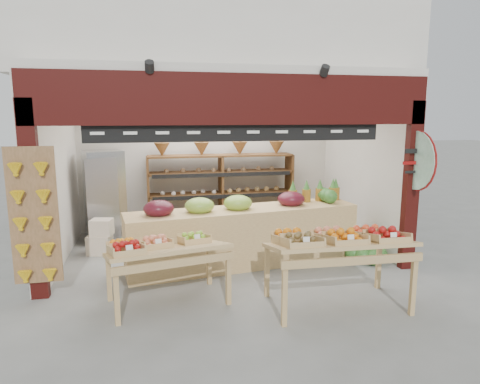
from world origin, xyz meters
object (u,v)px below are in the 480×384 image
(cardboard_stack, at_px, (114,241))
(back_shelving, at_px, (221,178))
(display_table_left, at_px, (158,248))
(display_table_right, at_px, (338,241))
(mid_counter, at_px, (243,234))
(refrigerator, at_px, (105,196))
(watermelon_pile, at_px, (364,249))

(cardboard_stack, bearing_deg, back_shelving, 28.54)
(back_shelving, relative_size, display_table_left, 1.84)
(cardboard_stack, distance_m, display_table_right, 4.12)
(back_shelving, bearing_deg, mid_counter, -90.11)
(cardboard_stack, height_order, display_table_left, display_table_left)
(mid_counter, xyz_separation_m, display_table_left, (-1.39, -1.18, 0.22))
(mid_counter, relative_size, display_table_left, 2.31)
(refrigerator, bearing_deg, watermelon_pile, -43.32)
(cardboard_stack, height_order, display_table_right, display_table_right)
(mid_counter, bearing_deg, display_table_right, -64.21)
(back_shelving, relative_size, mid_counter, 0.79)
(cardboard_stack, distance_m, display_table_left, 2.40)
(cardboard_stack, distance_m, mid_counter, 2.38)
(mid_counter, height_order, watermelon_pile, mid_counter)
(mid_counter, height_order, display_table_left, mid_counter)
(mid_counter, relative_size, watermelon_pile, 5.58)
(back_shelving, distance_m, watermelon_pile, 3.32)
(refrigerator, distance_m, cardboard_stack, 1.15)
(display_table_right, xyz_separation_m, watermelon_pile, (1.20, 1.49, -0.67))
(refrigerator, relative_size, mid_counter, 0.46)
(back_shelving, distance_m, display_table_left, 3.67)
(watermelon_pile, bearing_deg, display_table_left, -164.86)
(mid_counter, bearing_deg, refrigerator, 139.88)
(cardboard_stack, bearing_deg, refrigerator, 103.08)
(refrigerator, distance_m, display_table_left, 3.29)
(back_shelving, distance_m, cardboard_stack, 2.58)
(refrigerator, xyz_separation_m, watermelon_pile, (4.38, -2.22, -0.68))
(refrigerator, xyz_separation_m, display_table_right, (3.18, -3.71, -0.01))
(back_shelving, bearing_deg, watermelon_pile, -50.27)
(cardboard_stack, distance_m, watermelon_pile, 4.36)
(refrigerator, distance_m, watermelon_pile, 4.95)
(back_shelving, xyz_separation_m, watermelon_pile, (2.04, -2.45, -0.93))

